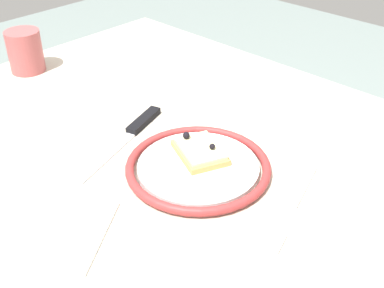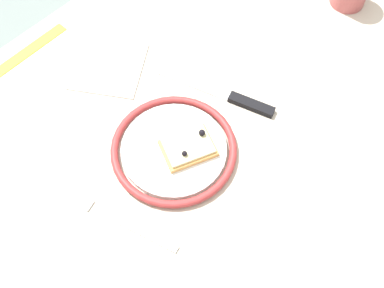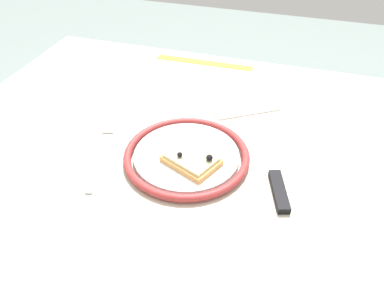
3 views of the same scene
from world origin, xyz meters
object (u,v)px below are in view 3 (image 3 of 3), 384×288
Objects in this scene: dining_table at (211,201)px; pizza_slice_near at (191,159)px; knife at (275,178)px; fork at (101,153)px; measuring_tape at (204,63)px; plate at (186,157)px; napkin at (238,98)px.

pizza_slice_near reaches higher than dining_table.
knife is 0.32m from fork.
pizza_slice_near reaches higher than fork.
measuring_tape is at bearing 107.73° from dining_table.
plate reaches higher than napkin.
measuring_tape is (0.08, 0.41, -0.00)m from fork.
fork is (-0.31, -0.03, -0.00)m from knife.
dining_table is 0.41m from measuring_tape.
fork is (-0.17, -0.01, -0.02)m from pizza_slice_near.
fork is at bearing -127.49° from napkin.
pizza_slice_near is 0.25m from napkin.
dining_table is 0.25m from napkin.
fork is at bearing -176.18° from pizza_slice_near.
dining_table is 0.23m from fork.
measuring_tape is at bearing 100.83° from plate.
dining_table is 4.88× the size of plate.
knife is at bearing -64.42° from napkin.
napkin is at bearing 115.58° from knife.
measuring_tape is at bearing 78.74° from fork.
plate is at bearing 130.58° from pizza_slice_near.
napkin is (-0.11, 0.24, -0.00)m from knife.
knife is 1.19× the size of fork.
plate is 2.06× the size of pizza_slice_near.
knife is at bearing -1.64° from plate.
fork is at bearing -170.94° from dining_table.
plate reaches higher than knife.
measuring_tape is (-0.12, 0.38, 0.09)m from dining_table.
dining_table is 4.39× the size of measuring_tape.
pizza_slice_near is 0.47× the size of knife.
fork is at bearing -101.98° from measuring_tape.
knife is at bearing 4.56° from fork.
napkin is (0.20, 0.26, -0.00)m from fork.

